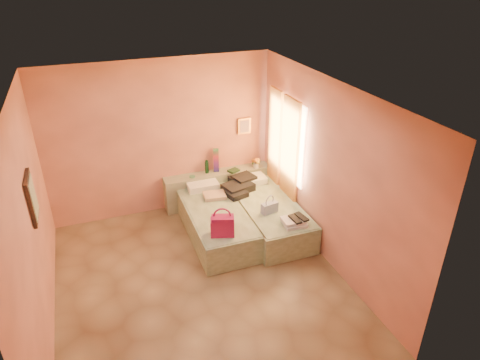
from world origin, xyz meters
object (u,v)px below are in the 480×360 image
at_px(headboard_ledge, 218,187).
at_px(towel_stack, 295,222).
at_px(magenta_handbag, 222,225).
at_px(blue_handbag, 269,208).
at_px(bed_left, 217,222).
at_px(water_bottle, 207,167).
at_px(flower_vase, 256,162).
at_px(green_book, 234,171).
at_px(bed_right, 268,215).

distance_m(headboard_ledge, towel_stack, 2.03).
distance_m(magenta_handbag, blue_handbag, 0.98).
bearing_deg(headboard_ledge, bed_left, -109.65).
height_order(water_bottle, flower_vase, water_bottle).
distance_m(green_book, towel_stack, 1.87).
bearing_deg(blue_handbag, flower_vase, 65.64).
height_order(bed_right, blue_handbag, blue_handbag).
xyz_separation_m(bed_right, flower_vase, (0.22, 1.08, 0.52)).
height_order(headboard_ledge, flower_vase, flower_vase).
bearing_deg(bed_left, magenta_handbag, -99.76).
height_order(green_book, flower_vase, flower_vase).
bearing_deg(towel_stack, flower_vase, 86.58).
distance_m(headboard_ledge, bed_left, 1.12).
height_order(headboard_ledge, blue_handbag, blue_handbag).
bearing_deg(headboard_ledge, bed_right, -65.56).
bearing_deg(headboard_ledge, blue_handbag, -73.72).
distance_m(water_bottle, magenta_handbag, 1.84).
height_order(headboard_ledge, magenta_handbag, magenta_handbag).
distance_m(headboard_ledge, water_bottle, 0.49).
bearing_deg(green_book, bed_right, -100.06).
height_order(green_book, blue_handbag, green_book).
relative_size(flower_vase, blue_handbag, 0.85).
bearing_deg(magenta_handbag, headboard_ledge, 92.01).
xyz_separation_m(bed_left, towel_stack, (1.01, -0.86, 0.30)).
distance_m(bed_left, magenta_handbag, 0.84).
xyz_separation_m(magenta_handbag, towel_stack, (1.14, -0.15, -0.12)).
relative_size(bed_right, towel_stack, 5.71).
bearing_deg(bed_right, magenta_handbag, -148.78).
height_order(bed_left, blue_handbag, blue_handbag).
bearing_deg(flower_vase, green_book, -179.74).
bearing_deg(bed_right, bed_left, 173.89).
xyz_separation_m(water_bottle, flower_vase, (0.94, -0.12, -0.00)).
distance_m(headboard_ledge, flower_vase, 0.87).
relative_size(bed_right, blue_handbag, 7.22).
distance_m(water_bottle, blue_handbag, 1.61).
bearing_deg(headboard_ledge, flower_vase, -5.86).
bearing_deg(bed_right, green_book, 103.00).
xyz_separation_m(headboard_ledge, water_bottle, (-0.20, 0.04, 0.45)).
bearing_deg(magenta_handbag, green_book, 82.82).
bearing_deg(bed_right, blue_handbag, -110.05).
xyz_separation_m(headboard_ledge, magenta_handbag, (-0.51, -1.77, 0.34)).
relative_size(bed_right, green_book, 9.87).
bearing_deg(water_bottle, bed_left, -99.15).
xyz_separation_m(bed_left, bed_right, (0.90, -0.11, 0.00)).
bearing_deg(bed_left, water_bottle, 81.40).
relative_size(bed_left, magenta_handbag, 5.65).
xyz_separation_m(headboard_ledge, bed_left, (-0.38, -1.05, -0.08)).
bearing_deg(headboard_ledge, towel_stack, -71.59).
xyz_separation_m(green_book, towel_stack, (0.35, -1.83, -0.12)).
bearing_deg(green_book, water_bottle, 143.50).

